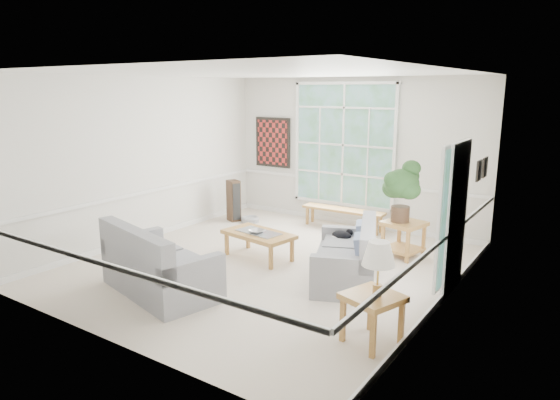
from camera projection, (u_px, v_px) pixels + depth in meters
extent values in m
cube|color=beige|center=(268.00, 266.00, 8.01)|extent=(5.50, 6.00, 0.01)
cube|color=white|center=(267.00, 73.00, 7.35)|extent=(5.50, 6.00, 0.02)
cube|color=silver|center=(353.00, 153.00, 10.10)|extent=(5.50, 0.02, 3.00)
cube|color=silver|center=(103.00, 212.00, 5.25)|extent=(5.50, 0.02, 3.00)
cube|color=silver|center=(146.00, 159.00, 9.18)|extent=(0.02, 6.00, 3.00)
cube|color=silver|center=(448.00, 194.00, 6.18)|extent=(0.02, 6.00, 3.00)
cube|color=white|center=(343.00, 145.00, 10.15)|extent=(2.30, 0.08, 2.40)
cube|color=white|center=(455.00, 218.00, 6.78)|extent=(0.08, 0.90, 2.10)
cube|color=white|center=(442.00, 221.00, 6.25)|extent=(0.08, 0.26, 1.90)
cube|color=#5D1A17|center=(273.00, 142.00, 11.11)|extent=(0.90, 0.06, 1.10)
cube|color=black|center=(478.00, 171.00, 7.61)|extent=(0.04, 0.26, 0.32)
cube|color=black|center=(484.00, 167.00, 7.93)|extent=(0.04, 0.26, 0.32)
cube|color=gray|center=(345.00, 252.00, 7.28)|extent=(1.41, 1.83, 0.88)
cube|color=gray|center=(160.00, 258.00, 6.87)|extent=(1.97, 1.34, 0.97)
cube|color=#AE7A3B|center=(259.00, 245.00, 8.30)|extent=(1.28, 0.83, 0.44)
imported|color=gray|center=(257.00, 231.00, 8.19)|extent=(0.37, 0.37, 0.08)
cube|color=#AE7A3B|center=(343.00, 219.00, 10.08)|extent=(1.73, 0.38, 0.40)
cube|color=#AE7A3B|center=(403.00, 239.00, 8.38)|extent=(0.72, 0.72, 0.60)
cube|color=#AE7A3B|center=(372.00, 319.00, 5.50)|extent=(0.72, 0.72, 0.57)
cylinder|color=gray|center=(250.00, 219.00, 10.58)|extent=(0.46, 0.46, 0.12)
cube|color=#3B281A|center=(234.00, 201.00, 10.62)|extent=(0.34, 0.31, 0.88)
ellipsoid|color=black|center=(342.00, 235.00, 7.83)|extent=(0.38, 0.32, 0.15)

